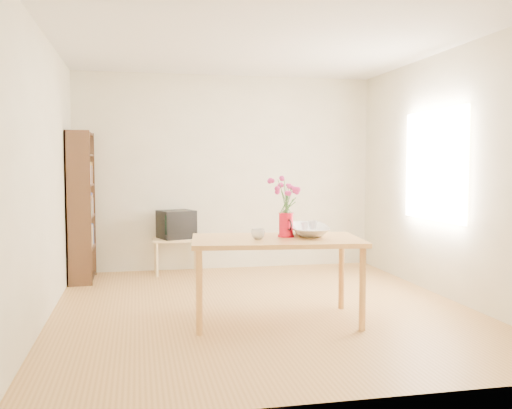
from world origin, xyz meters
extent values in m
plane|color=#AF7C3E|center=(0.00, 0.00, 0.00)|extent=(4.50, 4.50, 0.00)
plane|color=white|center=(0.00, 0.00, 2.60)|extent=(4.50, 4.50, 0.00)
plane|color=beige|center=(0.00, 2.25, 1.30)|extent=(4.00, 0.00, 4.00)
plane|color=beige|center=(0.00, -2.25, 1.30)|extent=(4.00, 0.00, 4.00)
plane|color=beige|center=(-2.00, 0.00, 1.30)|extent=(0.00, 4.50, 4.50)
plane|color=beige|center=(2.00, 0.00, 1.30)|extent=(0.00, 4.50, 4.50)
plane|color=white|center=(1.98, 0.30, 1.40)|extent=(0.00, 1.30, 1.30)
cube|color=#C68844|center=(0.03, -0.47, 0.73)|extent=(1.58, 1.02, 0.04)
cylinder|color=#C68844|center=(-0.70, -0.75, 0.35)|extent=(0.06, 0.06, 0.71)
cylinder|color=#C68844|center=(0.67, -0.91, 0.35)|extent=(0.06, 0.06, 0.71)
cylinder|color=#C68844|center=(-0.62, -0.02, 0.35)|extent=(0.06, 0.06, 0.71)
cylinder|color=#C68844|center=(0.75, -0.18, 0.35)|extent=(0.06, 0.06, 0.71)
cube|color=#DDBA7C|center=(-0.70, 1.97, 0.45)|extent=(0.60, 0.45, 0.03)
cylinder|color=#DDBA7C|center=(-0.96, 1.78, 0.22)|extent=(0.04, 0.04, 0.43)
cylinder|color=#DDBA7C|center=(-0.44, 1.78, 0.22)|extent=(0.04, 0.04, 0.43)
cylinder|color=#DDBA7C|center=(-0.96, 2.15, 0.22)|extent=(0.04, 0.04, 0.43)
cylinder|color=#DDBA7C|center=(-0.44, 2.15, 0.22)|extent=(0.04, 0.04, 0.43)
cube|color=#331E11|center=(-1.85, 1.41, 0.90)|extent=(0.28, 0.02, 1.80)
cube|color=#331E11|center=(-1.85, 2.09, 0.90)|extent=(0.28, 0.03, 1.80)
cube|color=#331E11|center=(-1.98, 1.75, 0.90)|extent=(0.02, 0.70, 1.80)
cube|color=#331E11|center=(-1.85, 1.75, 0.04)|extent=(0.27, 0.65, 0.02)
cube|color=#331E11|center=(-1.85, 1.75, 0.40)|extent=(0.27, 0.65, 0.02)
cube|color=#331E11|center=(-1.85, 1.75, 0.78)|extent=(0.27, 0.65, 0.02)
cube|color=#331E11|center=(-1.85, 1.75, 1.16)|extent=(0.27, 0.65, 0.02)
cube|color=#331E11|center=(-1.85, 1.75, 1.52)|extent=(0.27, 0.65, 0.02)
cube|color=#331E11|center=(-1.85, 1.75, 1.78)|extent=(0.27, 0.65, 0.02)
cylinder|color=red|center=(0.13, -0.39, 0.86)|extent=(0.13, 0.13, 0.21)
cylinder|color=red|center=(0.13, -0.39, 0.76)|extent=(0.15, 0.15, 0.02)
cylinder|color=red|center=(0.13, -0.39, 0.97)|extent=(0.14, 0.14, 0.01)
cone|color=red|center=(0.13, -0.45, 0.94)|extent=(0.05, 0.07, 0.06)
torus|color=black|center=(0.14, -0.31, 0.87)|extent=(0.03, 0.10, 0.10)
imported|color=white|center=(-0.15, -0.50, 0.80)|extent=(0.16, 0.16, 0.09)
imported|color=white|center=(0.39, -0.27, 1.00)|extent=(0.62, 0.62, 0.50)
imported|color=white|center=(0.35, -0.27, 0.95)|extent=(0.08, 0.08, 0.06)
imported|color=white|center=(0.43, -0.25, 0.95)|extent=(0.09, 0.09, 0.07)
cube|color=black|center=(-0.70, 1.97, 0.64)|extent=(0.52, 0.50, 0.36)
cube|color=black|center=(-0.70, 2.04, 0.66)|extent=(0.34, 0.29, 0.25)
cube|color=black|center=(-0.70, 1.77, 0.66)|extent=(0.31, 0.12, 0.25)
camera|label=1|loc=(-1.19, -5.37, 1.41)|focal=40.00mm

